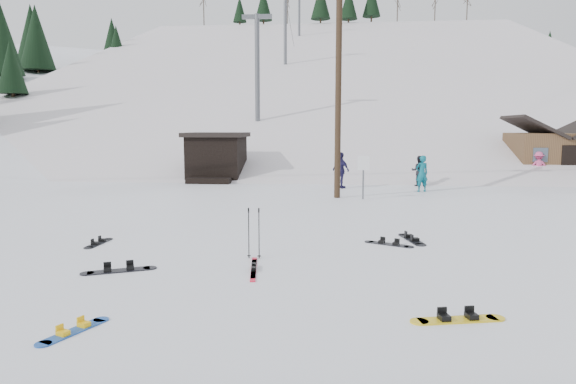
# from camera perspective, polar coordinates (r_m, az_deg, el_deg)

# --- Properties ---
(ground) EXTENTS (200.00, 200.00, 0.00)m
(ground) POSITION_cam_1_polar(r_m,az_deg,el_deg) (9.03, -7.99, -12.60)
(ground) COLOR white
(ground) RESTS_ON ground
(ski_slope) EXTENTS (60.00, 85.24, 65.97)m
(ski_slope) POSITION_cam_1_polar(r_m,az_deg,el_deg) (65.05, 3.70, -6.18)
(ski_slope) COLOR silver
(ski_slope) RESTS_ON ground
(ridge_left) EXTENTS (47.54, 95.03, 58.38)m
(ridge_left) POSITION_cam_1_polar(r_m,az_deg,el_deg) (69.35, -27.93, -5.33)
(ridge_left) COLOR white
(ridge_left) RESTS_ON ground
(treeline_crest) EXTENTS (50.00, 6.00, 10.00)m
(treeline_crest) POSITION_cam_1_polar(r_m,az_deg,el_deg) (94.32, 4.40, 5.34)
(treeline_crest) COLOR black
(treeline_crest) RESTS_ON ski_slope
(utility_pole) EXTENTS (2.00, 0.26, 9.00)m
(utility_pole) POSITION_cam_1_polar(r_m,az_deg,el_deg) (22.31, 5.61, 11.37)
(utility_pole) COLOR #3A2819
(utility_pole) RESTS_ON ground
(trail_sign) EXTENTS (0.50, 0.09, 1.85)m
(trail_sign) POSITION_cam_1_polar(r_m,az_deg,el_deg) (21.93, 8.38, 2.49)
(trail_sign) COLOR #595B60
(trail_sign) RESTS_ON ground
(lift_hut) EXTENTS (3.40, 4.10, 2.75)m
(lift_hut) POSITION_cam_1_polar(r_m,az_deg,el_deg) (30.08, -7.94, 3.93)
(lift_hut) COLOR black
(lift_hut) RESTS_ON ground
(lift_tower_near) EXTENTS (2.20, 0.36, 8.00)m
(lift_tower_near) POSITION_cam_1_polar(r_m,az_deg,el_deg) (39.02, -3.43, 14.28)
(lift_tower_near) COLOR #595B60
(lift_tower_near) RESTS_ON ski_slope
(lift_tower_mid) EXTENTS (2.20, 0.36, 8.00)m
(lift_tower_mid) POSITION_cam_1_polar(r_m,az_deg,el_deg) (59.64, -0.30, 18.14)
(lift_tower_mid) COLOR #595B60
(lift_tower_mid) RESTS_ON ski_slope
(lift_tower_far) EXTENTS (2.20, 0.36, 8.00)m
(lift_tower_far) POSITION_cam_1_polar(r_m,az_deg,el_deg) (80.48, 1.26, 19.99)
(lift_tower_far) COLOR #595B60
(lift_tower_far) RESTS_ON ski_slope
(cabin) EXTENTS (5.39, 4.40, 3.77)m
(cabin) POSITION_cam_1_polar(r_m,az_deg,el_deg) (34.79, 27.55, 3.81)
(cabin) COLOR brown
(cabin) RESTS_ON ground
(hero_snowboard) EXTENTS (0.63, 1.21, 0.09)m
(hero_snowboard) POSITION_cam_1_polar(r_m,az_deg,el_deg) (8.59, -22.71, -14.00)
(hero_snowboard) COLOR #1B52B5
(hero_snowboard) RESTS_ON ground
(hero_skis) EXTENTS (0.37, 1.85, 0.10)m
(hero_skis) POSITION_cam_1_polar(r_m,az_deg,el_deg) (11.22, -3.84, -8.44)
(hero_skis) COLOR red
(hero_skis) RESTS_ON ground
(ski_poles) EXTENTS (0.33, 0.09, 1.19)m
(ski_poles) POSITION_cam_1_polar(r_m,az_deg,el_deg) (12.00, -3.81, -4.52)
(ski_poles) COLOR black
(ski_poles) RESTS_ON ground
(board_scatter_a) EXTENTS (1.45, 0.83, 0.11)m
(board_scatter_a) POSITION_cam_1_polar(r_m,az_deg,el_deg) (11.62, -18.27, -8.23)
(board_scatter_a) COLOR black
(board_scatter_a) RESTS_ON ground
(board_scatter_b) EXTENTS (0.28, 1.29, 0.09)m
(board_scatter_b) POSITION_cam_1_polar(r_m,az_deg,el_deg) (14.47, -20.29, -5.31)
(board_scatter_b) COLOR black
(board_scatter_b) RESTS_ON ground
(board_scatter_d) EXTENTS (1.23, 0.75, 0.09)m
(board_scatter_d) POSITION_cam_1_polar(r_m,az_deg,el_deg) (13.72, 11.13, -5.66)
(board_scatter_d) COLOR black
(board_scatter_d) RESTS_ON ground
(board_scatter_e) EXTENTS (1.53, 0.57, 0.11)m
(board_scatter_e) POSITION_cam_1_polar(r_m,az_deg,el_deg) (8.81, 18.34, -13.24)
(board_scatter_e) COLOR yellow
(board_scatter_e) RESTS_ON ground
(board_scatter_f) EXTENTS (0.58, 1.53, 0.11)m
(board_scatter_f) POSITION_cam_1_polar(r_m,az_deg,el_deg) (14.40, 13.58, -5.10)
(board_scatter_f) COLOR black
(board_scatter_f) RESTS_ON ground
(skier_teal) EXTENTS (0.73, 0.59, 1.73)m
(skier_teal) POSITION_cam_1_polar(r_m,az_deg,el_deg) (25.16, 14.65, 1.99)
(skier_teal) COLOR #0B6070
(skier_teal) RESTS_ON ground
(skier_dark) EXTENTS (0.86, 0.73, 1.58)m
(skier_dark) POSITION_cam_1_polar(r_m,az_deg,el_deg) (27.61, 14.34, 2.29)
(skier_dark) COLOR black
(skier_dark) RESTS_ON ground
(skier_pink) EXTENTS (1.13, 0.70, 1.68)m
(skier_pink) POSITION_cam_1_polar(r_m,az_deg,el_deg) (32.33, 26.05, 2.56)
(skier_pink) COLOR #D34A81
(skier_pink) RESTS_ON ground
(skier_navy) EXTENTS (1.07, 1.06, 1.81)m
(skier_navy) POSITION_cam_1_polar(r_m,az_deg,el_deg) (25.85, 5.90, 2.42)
(skier_navy) COLOR #211D49
(skier_navy) RESTS_ON ground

